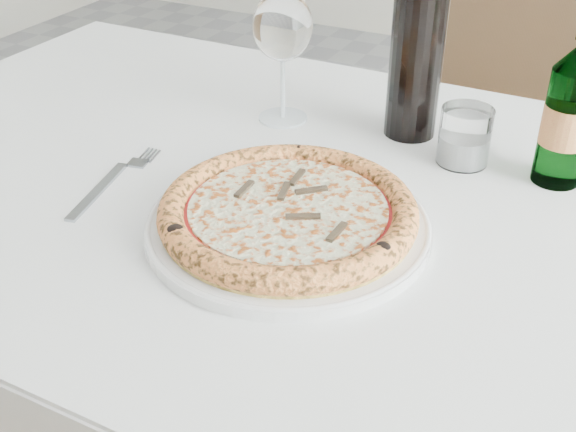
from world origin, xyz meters
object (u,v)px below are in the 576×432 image
Objects in this scene: plate at (288,224)px; wine_bottle at (417,48)px; tumbler at (464,140)px; beer_bottle at (569,114)px; chair_far at (497,120)px; dining_table at (321,247)px; pizza at (288,211)px; wine_glass at (283,29)px.

wine_bottle reaches higher than plate.
beer_bottle is at bearing 1.92° from tumbler.
tumbler is at bearing -84.14° from chair_far.
dining_table is 4.89× the size of pizza.
wine_bottle reaches higher than dining_table.
dining_table is at bearing 90.00° from pizza.
beer_bottle is (0.26, 0.17, 0.18)m from dining_table.
tumbler is 0.15m from wine_bottle.
dining_table is 1.60× the size of chair_far.
chair_far is 3.05× the size of pizza.
beer_bottle reaches higher than dining_table.
chair_far reaches higher than pizza.
pizza reaches higher than dining_table.
wine_glass is at bearing -108.62° from chair_far.
wine_bottle is (-0.10, 0.06, 0.10)m from tumbler.
pizza reaches higher than plate.
chair_far reaches higher than plate.
tumbler is 0.33× the size of beer_bottle.
dining_table is 0.14m from plate.
beer_bottle reaches higher than wine_glass.
tumbler is (0.14, 0.16, 0.12)m from dining_table.
dining_table is at bearing -100.94° from wine_bottle.
plate is at bearing -117.60° from tumbler.
chair_far reaches higher than tumbler.
plate is 1.71× the size of wine_glass.
tumbler is at bearing -30.54° from wine_bottle.
wine_glass reaches higher than plate.
beer_bottle is at bearing 45.60° from plate.
wine_bottle is (-0.22, 0.05, 0.04)m from beer_bottle.
dining_table is at bearing -94.80° from chair_far.
plate is at bearing 60.00° from pizza.
plate is 0.02m from pizza.
pizza is 0.38m from beer_bottle.
dining_table is 4.83× the size of wine_bottle.
pizza is at bearing -134.40° from beer_bottle.
plate is 0.30m from tumbler.
beer_bottle is (0.41, -0.01, -0.05)m from wine_glass.
wine_glass reaches higher than dining_table.
chair_far is at bearing 71.38° from wine_glass.
pizza is (-0.07, -0.93, 0.25)m from chair_far.
beer_bottle is 0.23m from wine_bottle.
beer_bottle is (0.12, 0.00, 0.06)m from tumbler.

